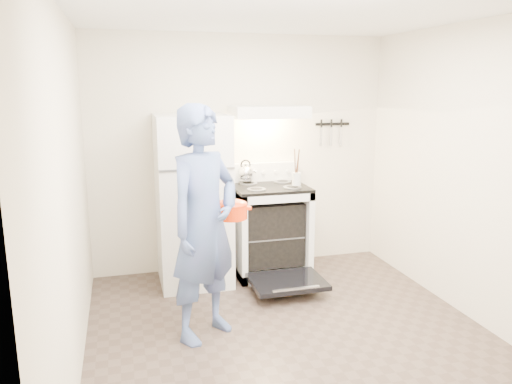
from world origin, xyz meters
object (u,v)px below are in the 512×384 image
refrigerator (193,200)px  person (204,224)px  dutch_oven (232,211)px  tea_kettle (246,171)px  stove_body (270,231)px

refrigerator → person: bearing=-93.8°
dutch_oven → person: bearing=-136.7°
tea_kettle → person: 1.56m
stove_body → tea_kettle: size_ratio=3.69×
stove_body → tea_kettle: bearing=133.1°
stove_body → tea_kettle: 0.68m
person → refrigerator: bearing=49.9°
refrigerator → stove_body: bearing=1.8°
dutch_oven → stove_body: bearing=56.2°
stove_body → dutch_oven: size_ratio=2.75×
stove_body → tea_kettle: (-0.21, 0.22, 0.61)m
tea_kettle → person: size_ratio=0.14×
stove_body → dutch_oven: 1.20m
refrigerator → tea_kettle: bearing=22.1°
refrigerator → person: size_ratio=0.92×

